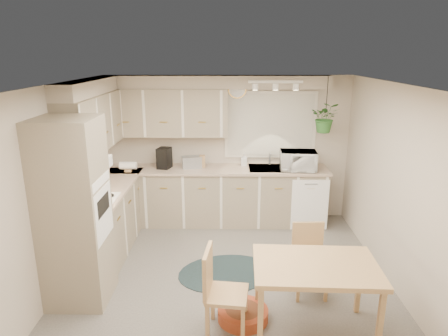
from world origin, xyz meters
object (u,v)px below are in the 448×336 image
Objects in this scene: dining_table at (314,298)px; pet_bed at (243,314)px; chair_left at (227,292)px; microwave at (298,159)px; braided_rug at (226,273)px; chair_back at (310,262)px.

pet_bed is at bearing 166.01° from dining_table.
pet_bed is at bearing 144.05° from chair_left.
chair_left is 2.95m from microwave.
chair_left reaches higher than braided_rug.
dining_table reaches higher than pet_bed.
chair_left is (-0.86, -0.01, 0.07)m from dining_table.
dining_table is at bearing 97.23° from chair_left.
dining_table is 0.78m from pet_bed.
pet_bed is (-0.70, 0.17, -0.32)m from dining_table.
dining_table reaches higher than braided_rug.
dining_table is at bearing -51.32° from braided_rug.
chair_left is 1.68× the size of pet_bed.
chair_back is 0.99m from pet_bed.
pet_bed reaches higher than braided_rug.
microwave is (0.95, 2.46, 1.07)m from pet_bed.
dining_table is at bearing 79.64° from chair_back.
dining_table is 1.45× the size of chair_back.
dining_table is 0.87m from chair_left.
braided_rug is 2.31× the size of pet_bed.
dining_table is 2.15× the size of microwave.
braided_rug is (-0.88, 1.10, -0.37)m from dining_table.
microwave is (0.25, 2.63, 0.75)m from dining_table.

